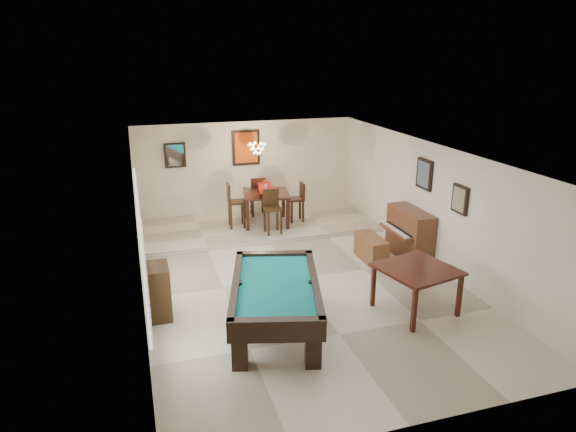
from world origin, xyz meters
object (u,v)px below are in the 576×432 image
pool_table (276,307)px  upright_piano (404,234)px  dining_chair_south (273,212)px  dining_chair_east (296,202)px  apothecary_chest (158,291)px  piano_bench (371,249)px  square_table (416,289)px  dining_chair_west (236,205)px  dining_table (266,206)px  flower_vase (266,184)px  chandelier (257,144)px  dining_chair_north (258,196)px

pool_table → upright_piano: (3.57, 2.16, 0.13)m
dining_chair_south → dining_chair_east: (0.83, 0.74, -0.03)m
upright_piano → apothecary_chest: 5.49m
dining_chair_south → upright_piano: bearing=-41.8°
dining_chair_south → piano_bench: bearing=-51.5°
square_table → dining_chair_east: (-0.57, 5.07, 0.22)m
apothecary_chest → dining_chair_west: (2.20, 3.92, 0.21)m
upright_piano → dining_table: bearing=130.0°
piano_bench → flower_vase: (-1.64, 2.79, 0.90)m
flower_vase → dining_chair_west: bearing=-177.8°
pool_table → chandelier: size_ratio=4.26×
flower_vase → chandelier: bearing=179.3°
upright_piano → chandelier: (-2.61, 2.86, 1.65)m
piano_bench → apothecary_chest: (-4.62, -1.17, 0.19)m
chandelier → dining_chair_east: bearing=-1.6°
dining_chair_east → chandelier: chandelier is taller
pool_table → dining_chair_west: dining_chair_west is taller
dining_chair_north → chandelier: chandelier is taller
pool_table → square_table: pool_table is taller
dining_table → dining_chair_north: (-0.04, 0.76, 0.06)m
upright_piano → flower_vase: bearing=130.0°
piano_bench → dining_chair_south: size_ratio=0.92×
pool_table → dining_chair_east: 5.37m
dining_chair_north → chandelier: bearing=82.0°
square_table → dining_chair_north: size_ratio=1.12×
dining_chair_west → chandelier: bearing=-83.4°
chandelier → apothecary_chest: bearing=-125.0°
dining_chair_south → dining_chair_east: bearing=40.7°
square_table → piano_bench: 2.33m
flower_vase → dining_chair_east: bearing=-1.8°
dining_chair_north → piano_bench: bearing=120.3°
apothecary_chest → dining_chair_west: bearing=60.7°
dining_chair_north → dining_chair_east: (0.84, -0.79, -0.02)m
apothecary_chest → pool_table: bearing=-30.5°
flower_vase → dining_chair_east: 0.97m
pool_table → dining_table: dining_table is taller
dining_chair_east → piano_bench: bearing=19.9°
apothecary_chest → chandelier: (2.77, 3.96, 1.73)m
pool_table → dining_chair_south: (1.14, 4.26, 0.24)m
dining_chair_west → dining_chair_south: bearing=-130.9°
dining_table → dining_chair_north: bearing=92.8°
square_table → dining_chair_east: size_ratio=1.17×
dining_table → dining_chair_east: dining_chair_east is taller
square_table → dining_chair_east: dining_chair_east is taller
upright_piano → piano_bench: 0.81m
square_table → dining_chair_east: bearing=96.4°
piano_bench → apothecary_chest: 4.77m
dining_table → dining_chair_east: (0.80, -0.02, 0.04)m
dining_table → chandelier: bearing=179.3°
apothecary_chest → chandelier: 5.13m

